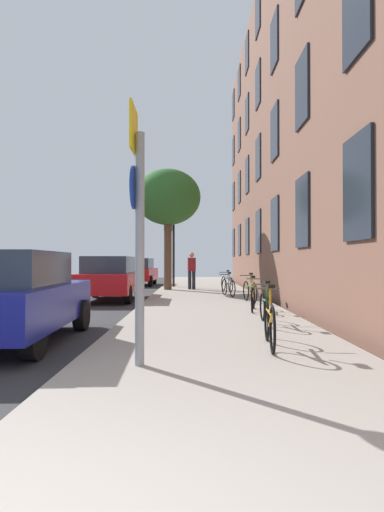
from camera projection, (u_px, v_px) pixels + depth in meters
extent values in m
plane|color=#332D28|center=(116.00, 298.00, 16.56)|extent=(41.80, 41.80, 0.00)
cube|color=#2D2D30|center=(63.00, 298.00, 16.56)|extent=(7.00, 38.00, 0.01)
cube|color=#9E9389|center=(205.00, 297.00, 16.55)|extent=(4.20, 38.00, 0.12)
cube|color=brown|center=(274.00, 123.00, 16.13)|extent=(0.50, 27.00, 13.49)
cube|color=#1E232D|center=(358.00, 187.00, 7.15)|extent=(0.06, 1.22, 1.82)
cube|color=#1E232D|center=(303.00, 212.00, 10.72)|extent=(0.06, 1.22, 1.82)
cube|color=#1E232D|center=(276.00, 224.00, 14.30)|extent=(0.06, 1.22, 1.82)
cube|color=#1E232D|center=(259.00, 232.00, 17.87)|extent=(0.06, 1.22, 1.82)
cube|color=#1E232D|center=(248.00, 236.00, 21.44)|extent=(0.06, 1.22, 1.82)
cube|color=#1E232D|center=(240.00, 240.00, 25.01)|extent=(0.06, 1.22, 1.82)
cube|color=#1E232D|center=(234.00, 243.00, 28.58)|extent=(0.06, 1.22, 1.82)
cube|color=#1E232D|center=(357.00, 5.00, 7.19)|extent=(0.06, 1.22, 1.82)
cube|color=#1E232D|center=(303.00, 90.00, 10.76)|extent=(0.06, 1.22, 1.82)
cube|color=#1E232D|center=(275.00, 133.00, 14.33)|extent=(0.06, 1.22, 1.82)
cube|color=#1E232D|center=(259.00, 158.00, 17.91)|extent=(0.06, 1.22, 1.82)
cube|color=#1E232D|center=(248.00, 175.00, 21.48)|extent=(0.06, 1.22, 1.82)
cube|color=#1E232D|center=(240.00, 188.00, 25.05)|extent=(0.06, 1.22, 1.82)
cube|color=#1E232D|center=(234.00, 197.00, 28.62)|extent=(0.06, 1.22, 1.82)
cube|color=#1E232D|center=(275.00, 41.00, 14.37)|extent=(0.06, 1.22, 1.82)
cube|color=#1E232D|center=(259.00, 85.00, 17.94)|extent=(0.06, 1.22, 1.82)
cube|color=#1E232D|center=(248.00, 114.00, 21.51)|extent=(0.06, 1.22, 1.82)
cube|color=#1E232D|center=(240.00, 135.00, 25.09)|extent=(0.06, 1.22, 1.82)
cube|color=#1E232D|center=(234.00, 151.00, 28.66)|extent=(0.06, 1.22, 1.82)
cube|color=#1E232D|center=(259.00, 12.00, 17.98)|extent=(0.06, 1.22, 1.82)
cube|color=#1E232D|center=(248.00, 54.00, 21.55)|extent=(0.06, 1.22, 1.82)
cube|color=#1E232D|center=(240.00, 83.00, 25.12)|extent=(0.06, 1.22, 1.82)
cube|color=#1E232D|center=(234.00, 105.00, 28.70)|extent=(0.06, 1.22, 1.82)
cylinder|color=gray|center=(141.00, 249.00, 5.43)|extent=(0.12, 0.12, 3.00)
cube|color=yellow|center=(135.00, 130.00, 5.45)|extent=(0.03, 0.60, 0.60)
cylinder|color=#14339E|center=(135.00, 188.00, 5.44)|extent=(0.03, 0.56, 0.56)
cylinder|color=black|center=(174.00, 251.00, 22.24)|extent=(0.12, 0.12, 3.80)
cube|color=black|center=(171.00, 223.00, 22.26)|extent=(0.20, 0.24, 0.80)
sphere|color=red|center=(169.00, 218.00, 22.26)|extent=(0.16, 0.16, 0.16)
sphere|color=#523707|center=(169.00, 223.00, 22.26)|extent=(0.16, 0.16, 0.16)
sphere|color=#083E11|center=(169.00, 228.00, 22.25)|extent=(0.16, 0.16, 0.16)
cylinder|color=brown|center=(169.00, 253.00, 19.90)|extent=(0.36, 0.36, 3.44)
ellipsoid|color=#2D6628|center=(169.00, 197.00, 19.94)|extent=(3.10, 3.10, 2.64)
torus|color=black|center=(268.00, 320.00, 7.07)|extent=(0.11, 0.70, 0.70)
torus|color=black|center=(273.00, 330.00, 6.04)|extent=(0.11, 0.70, 0.70)
cylinder|color=#C68C19|center=(270.00, 312.00, 6.56)|extent=(0.13, 0.88, 0.04)
cylinder|color=#C68C19|center=(272.00, 320.00, 6.30)|extent=(0.10, 0.53, 0.29)
cylinder|color=#C68C19|center=(271.00, 297.00, 6.41)|extent=(0.04, 0.04, 0.28)
cube|color=black|center=(271.00, 286.00, 6.41)|extent=(0.10, 0.24, 0.06)
cylinder|color=#4C4C4C|center=(268.00, 288.00, 7.08)|extent=(0.42, 0.07, 0.03)
torus|color=black|center=(263.00, 307.00, 9.44)|extent=(0.05, 0.64, 0.64)
torus|color=black|center=(270.00, 312.00, 8.47)|extent=(0.05, 0.64, 0.64)
cylinder|color=#267233|center=(267.00, 301.00, 8.96)|extent=(0.06, 0.83, 0.04)
cylinder|color=#267233|center=(268.00, 306.00, 8.71)|extent=(0.05, 0.50, 0.27)
cylinder|color=#267233|center=(268.00, 290.00, 8.81)|extent=(0.04, 0.04, 0.28)
cube|color=black|center=(268.00, 282.00, 8.82)|extent=(0.10, 0.24, 0.06)
cylinder|color=#4C4C4C|center=(263.00, 284.00, 9.45)|extent=(0.42, 0.04, 0.03)
torus|color=black|center=(255.00, 297.00, 11.83)|extent=(0.16, 0.66, 0.66)
torus|color=black|center=(253.00, 300.00, 10.88)|extent=(0.16, 0.66, 0.66)
cylinder|color=#C68C19|center=(254.00, 292.00, 11.36)|extent=(0.20, 0.81, 0.04)
cylinder|color=#C68C19|center=(254.00, 296.00, 11.12)|extent=(0.14, 0.50, 0.27)
cylinder|color=#C68C19|center=(254.00, 283.00, 11.22)|extent=(0.04, 0.04, 0.28)
cube|color=black|center=(254.00, 277.00, 11.22)|extent=(0.10, 0.24, 0.06)
cylinder|color=#4C4C4C|center=(255.00, 279.00, 11.84)|extent=(0.42, 0.11, 0.03)
torus|color=black|center=(247.00, 291.00, 14.23)|extent=(0.13, 0.67, 0.67)
torus|color=black|center=(255.00, 293.00, 13.28)|extent=(0.13, 0.67, 0.67)
cylinder|color=#267233|center=(251.00, 286.00, 13.76)|extent=(0.15, 0.81, 0.04)
cylinder|color=#267233|center=(253.00, 289.00, 13.52)|extent=(0.11, 0.50, 0.27)
cylinder|color=#267233|center=(252.00, 279.00, 13.62)|extent=(0.04, 0.04, 0.28)
cube|color=black|center=(252.00, 274.00, 13.62)|extent=(0.10, 0.24, 0.06)
cylinder|color=#4C4C4C|center=(247.00, 276.00, 14.24)|extent=(0.42, 0.09, 0.03)
torus|color=black|center=(225.00, 287.00, 16.64)|extent=(0.18, 0.63, 0.63)
torus|color=black|center=(233.00, 289.00, 15.67)|extent=(0.18, 0.63, 0.63)
cylinder|color=#99999E|center=(229.00, 283.00, 16.16)|extent=(0.24, 0.83, 0.04)
cylinder|color=#99999E|center=(231.00, 286.00, 15.92)|extent=(0.16, 0.51, 0.28)
cylinder|color=#99999E|center=(230.00, 277.00, 16.02)|extent=(0.04, 0.04, 0.28)
cube|color=black|center=(230.00, 273.00, 16.02)|extent=(0.10, 0.24, 0.06)
cylinder|color=#4C4C4C|center=(225.00, 274.00, 16.64)|extent=(0.42, 0.13, 0.03)
torus|color=black|center=(224.00, 283.00, 19.08)|extent=(0.17, 0.65, 0.66)
torus|color=black|center=(231.00, 285.00, 18.03)|extent=(0.17, 0.65, 0.66)
cylinder|color=#99999E|center=(228.00, 280.00, 18.56)|extent=(0.23, 0.90, 0.04)
cylinder|color=#99999E|center=(230.00, 282.00, 18.29)|extent=(0.16, 0.55, 0.30)
cylinder|color=#99999E|center=(229.00, 275.00, 18.40)|extent=(0.04, 0.04, 0.28)
cube|color=black|center=(229.00, 271.00, 18.40)|extent=(0.10, 0.24, 0.06)
cylinder|color=#4C4C4C|center=(224.00, 272.00, 19.09)|extent=(0.42, 0.12, 0.03)
cylinder|color=#26262D|center=(191.00, 280.00, 20.11)|extent=(0.16, 0.16, 0.86)
cylinder|color=#26262D|center=(195.00, 280.00, 20.11)|extent=(0.16, 0.16, 0.86)
cylinder|color=maroon|center=(193.00, 264.00, 20.12)|extent=(0.46, 0.46, 0.65)
sphere|color=tan|center=(193.00, 255.00, 20.13)|extent=(0.23, 0.23, 0.23)
cube|color=navy|center=(15.00, 305.00, 7.48)|extent=(2.03, 4.25, 0.70)
cube|color=#2D3847|center=(10.00, 269.00, 7.28)|extent=(1.66, 2.40, 0.60)
cylinder|color=black|center=(1.00, 315.00, 8.82)|extent=(0.22, 0.64, 0.64)
cylinder|color=black|center=(82.00, 315.00, 8.82)|extent=(0.22, 0.64, 0.64)
cylinder|color=black|center=(34.00, 338.00, 6.14)|extent=(0.22, 0.64, 0.64)
cube|color=red|center=(111.00, 282.00, 15.60)|extent=(1.92, 4.29, 0.70)
cube|color=#2D3847|center=(110.00, 265.00, 15.39)|extent=(1.61, 2.41, 0.60)
cylinder|color=black|center=(96.00, 289.00, 16.96)|extent=(0.22, 0.64, 0.64)
cylinder|color=black|center=(139.00, 289.00, 16.96)|extent=(0.22, 0.64, 0.64)
cylinder|color=black|center=(78.00, 295.00, 14.23)|extent=(0.22, 0.64, 0.64)
cylinder|color=black|center=(129.00, 295.00, 14.22)|extent=(0.22, 0.64, 0.64)
cube|color=red|center=(140.00, 274.00, 25.23)|extent=(2.00, 4.10, 0.70)
cube|color=#2D3847|center=(139.00, 263.00, 25.03)|extent=(1.63, 2.32, 0.60)
cylinder|color=black|center=(129.00, 279.00, 26.51)|extent=(0.22, 0.64, 0.64)
cylinder|color=black|center=(155.00, 279.00, 26.51)|extent=(0.22, 0.64, 0.64)
cylinder|color=black|center=(122.00, 281.00, 23.94)|extent=(0.22, 0.64, 0.64)
cylinder|color=black|center=(151.00, 281.00, 23.93)|extent=(0.22, 0.64, 0.64)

